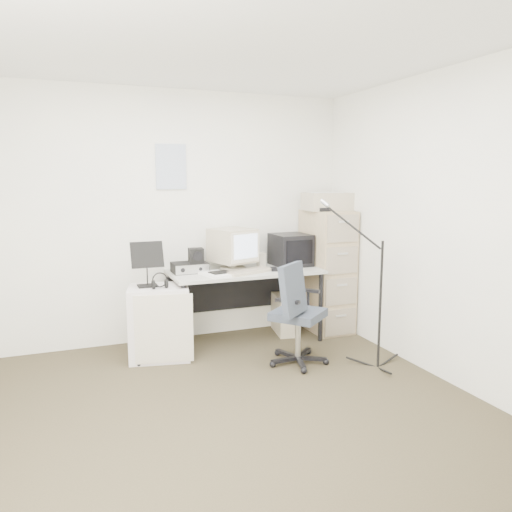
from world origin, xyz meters
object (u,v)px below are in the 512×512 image
object	(u,v)px
desk	(245,305)
side_cart	(159,322)
filing_cabinet	(327,271)
office_chair	(298,312)

from	to	relation	value
desk	side_cart	xyz separation A→B (m)	(-0.90, -0.17, -0.03)
side_cart	filing_cabinet	bearing A→B (deg)	17.61
office_chair	side_cart	size ratio (longest dim) A/B	1.40
desk	office_chair	world-z (taller)	office_chair
filing_cabinet	desk	size ratio (longest dim) A/B	0.87
filing_cabinet	office_chair	distance (m)	1.10
desk	side_cart	distance (m)	0.92
filing_cabinet	side_cart	bearing A→B (deg)	-173.88
desk	side_cart	bearing A→B (deg)	-169.42
desk	office_chair	size ratio (longest dim) A/B	1.60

